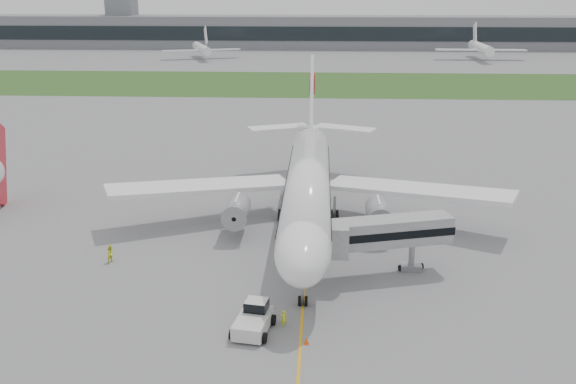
# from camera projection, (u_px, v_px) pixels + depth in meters

# --- Properties ---
(ground) EXTENTS (600.00, 600.00, 0.00)m
(ground) POSITION_uv_depth(u_px,v_px,m) (307.00, 242.00, 71.90)
(ground) COLOR gray
(ground) RESTS_ON ground
(apron_markings) EXTENTS (70.00, 70.00, 0.04)m
(apron_markings) POSITION_uv_depth(u_px,v_px,m) (306.00, 260.00, 67.15)
(apron_markings) COLOR #EFA314
(apron_markings) RESTS_ON ground
(grass_strip) EXTENTS (600.00, 50.00, 0.02)m
(grass_strip) POSITION_uv_depth(u_px,v_px,m) (317.00, 84.00, 185.87)
(grass_strip) COLOR #385B22
(grass_strip) RESTS_ON ground
(terminal_building) EXTENTS (320.00, 22.30, 14.00)m
(terminal_building) POSITION_uv_depth(u_px,v_px,m) (319.00, 32.00, 288.06)
(terminal_building) COLOR slate
(terminal_building) RESTS_ON ground
(control_tower) EXTENTS (12.00, 12.00, 56.00)m
(control_tower) POSITION_uv_depth(u_px,v_px,m) (125.00, 46.00, 296.70)
(control_tower) COLOR slate
(control_tower) RESTS_ON ground
(airliner) EXTENTS (48.13, 53.95, 17.88)m
(airliner) POSITION_uv_depth(u_px,v_px,m) (308.00, 181.00, 74.78)
(airliner) COLOR white
(airliner) RESTS_ON ground
(pushback_tug) EXTENTS (3.65, 4.85, 2.30)m
(pushback_tug) POSITION_uv_depth(u_px,v_px,m) (254.00, 318.00, 53.27)
(pushback_tug) COLOR silver
(pushback_tug) RESTS_ON ground
(jet_bridge) EXTENTS (12.80, 6.89, 6.07)m
(jet_bridge) POSITION_uv_depth(u_px,v_px,m) (383.00, 233.00, 62.22)
(jet_bridge) COLOR #ACACAF
(jet_bridge) RESTS_ON ground
(safety_cone_left) EXTENTS (0.39, 0.39, 0.54)m
(safety_cone_left) POSITION_uv_depth(u_px,v_px,m) (253.00, 320.00, 54.58)
(safety_cone_left) COLOR #FC4B0D
(safety_cone_left) RESTS_ON ground
(safety_cone_right) EXTENTS (0.43, 0.43, 0.60)m
(safety_cone_right) POSITION_uv_depth(u_px,v_px,m) (307.00, 341.00, 51.36)
(safety_cone_right) COLOR #FC4B0D
(safety_cone_right) RESTS_ON ground
(ground_crew_near) EXTENTS (0.68, 0.59, 1.57)m
(ground_crew_near) POSITION_uv_depth(u_px,v_px,m) (284.00, 318.00, 53.85)
(ground_crew_near) COLOR yellow
(ground_crew_near) RESTS_ON ground
(ground_crew_far) EXTENTS (1.11, 1.18, 1.93)m
(ground_crew_far) POSITION_uv_depth(u_px,v_px,m) (111.00, 253.00, 66.35)
(ground_crew_far) COLOR #EBF428
(ground_crew_far) RESTS_ON ground
(distant_aircraft_left) EXTENTS (36.95, 34.81, 11.43)m
(distant_aircraft_left) POSITION_uv_depth(u_px,v_px,m) (202.00, 59.00, 247.71)
(distant_aircraft_left) COLOR white
(distant_aircraft_left) RESTS_ON ground
(distant_aircraft_right) EXTENTS (34.14, 30.23, 12.90)m
(distant_aircraft_right) POSITION_uv_depth(u_px,v_px,m) (480.00, 60.00, 244.40)
(distant_aircraft_right) COLOR white
(distant_aircraft_right) RESTS_ON ground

